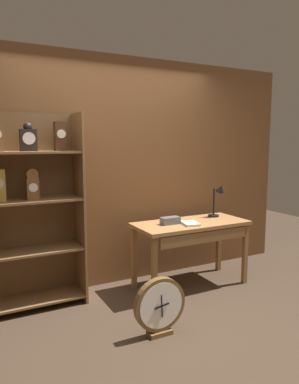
{
  "coord_description": "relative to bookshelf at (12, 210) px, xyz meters",
  "views": [
    {
      "loc": [
        -1.52,
        -2.49,
        1.64
      ],
      "look_at": [
        0.11,
        0.64,
        1.15
      ],
      "focal_mm": 33.62,
      "sensor_mm": 36.0,
      "label": 1
    }
  ],
  "objects": [
    {
      "name": "ground_plane",
      "position": [
        1.12,
        -1.12,
        -0.99
      ],
      "size": [
        10.0,
        10.0,
        0.0
      ],
      "primitive_type": "plane",
      "color": "#3D2D21"
    },
    {
      "name": "back_wood_panel",
      "position": [
        1.12,
        0.21,
        0.31
      ],
      "size": [
        4.8,
        0.05,
        2.6
      ],
      "primitive_type": "cube",
      "color": "brown",
      "rests_on": "ground"
    },
    {
      "name": "bookshelf",
      "position": [
        0.0,
        0.0,
        0.0
      ],
      "size": [
        1.26,
        0.39,
        1.93
      ],
      "color": "brown",
      "rests_on": "ground"
    },
    {
      "name": "workbench",
      "position": [
        1.86,
        -0.33,
        -0.34
      ],
      "size": [
        1.3,
        0.58,
        0.75
      ],
      "color": "#9E6B3D",
      "rests_on": "ground"
    },
    {
      "name": "desk_lamp",
      "position": [
        2.31,
        -0.2,
        -0.01
      ],
      "size": [
        0.18,
        0.18,
        0.4
      ],
      "color": "black",
      "rests_on": "workbench"
    },
    {
      "name": "toolbox_small",
      "position": [
        1.6,
        -0.28,
        -0.21
      ],
      "size": [
        0.21,
        0.11,
        0.08
      ],
      "primitive_type": "cube",
      "color": "#595960",
      "rests_on": "workbench"
    },
    {
      "name": "open_repair_manual",
      "position": [
        1.78,
        -0.41,
        -0.24
      ],
      "size": [
        0.2,
        0.25,
        0.02
      ],
      "primitive_type": "cube",
      "rotation": [
        0.0,
        0.0,
        -0.22
      ],
      "color": "silver",
      "rests_on": "workbench"
    },
    {
      "name": "round_clock_large",
      "position": [
        1.02,
        -1.09,
        -0.73
      ],
      "size": [
        0.47,
        0.11,
        0.51
      ],
      "color": "brown",
      "rests_on": "ground"
    }
  ]
}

